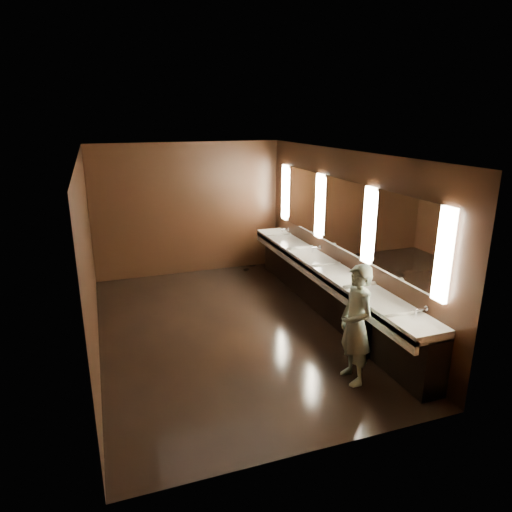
{
  "coord_description": "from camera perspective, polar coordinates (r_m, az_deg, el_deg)",
  "views": [
    {
      "loc": [
        -1.8,
        -6.49,
        3.33
      ],
      "look_at": [
        0.47,
        0.0,
        1.19
      ],
      "focal_mm": 32.0,
      "sensor_mm": 36.0,
      "label": 1
    }
  ],
  "objects": [
    {
      "name": "wall_back",
      "position": [
        9.85,
        -8.45,
        5.77
      ],
      "size": [
        4.0,
        0.02,
        2.8
      ],
      "primitive_type": "cube",
      "color": "black",
      "rests_on": "floor"
    },
    {
      "name": "floor",
      "position": [
        7.51,
        -3.45,
        -9.09
      ],
      "size": [
        6.0,
        6.0,
        0.0
      ],
      "primitive_type": "plane",
      "color": "black",
      "rests_on": "ground"
    },
    {
      "name": "wall_left",
      "position": [
        6.77,
        -20.17,
        -0.38
      ],
      "size": [
        0.02,
        6.0,
        2.8
      ],
      "primitive_type": "cube",
      "color": "black",
      "rests_on": "floor"
    },
    {
      "name": "trash_bin",
      "position": [
        6.82,
        12.89,
        -9.57
      ],
      "size": [
        0.41,
        0.41,
        0.6
      ],
      "primitive_type": "cylinder",
      "rotation": [
        0.0,
        0.0,
        -0.06
      ],
      "color": "black",
      "rests_on": "floor"
    },
    {
      "name": "wall_front",
      "position": [
        4.37,
        7.28,
        -9.06
      ],
      "size": [
        4.0,
        0.02,
        2.8
      ],
      "primitive_type": "cube",
      "color": "black",
      "rests_on": "floor"
    },
    {
      "name": "sink_counter",
      "position": [
        7.94,
        9.05,
        -3.88
      ],
      "size": [
        0.55,
        5.4,
        1.01
      ],
      "color": "black",
      "rests_on": "floor"
    },
    {
      "name": "person",
      "position": [
        5.96,
        12.39,
        -8.36
      ],
      "size": [
        0.4,
        0.59,
        1.59
      ],
      "primitive_type": "imported",
      "rotation": [
        0.0,
        0.0,
        -1.6
      ],
      "color": "#7FB7BD",
      "rests_on": "floor"
    },
    {
      "name": "ceiling",
      "position": [
        6.75,
        -3.88,
        12.73
      ],
      "size": [
        4.0,
        6.0,
        0.02
      ],
      "primitive_type": "cube",
      "color": "#2D2D2B",
      "rests_on": "wall_back"
    },
    {
      "name": "wall_right",
      "position": [
        7.76,
        10.71,
        2.56
      ],
      "size": [
        0.02,
        6.0,
        2.8
      ],
      "primitive_type": "cube",
      "color": "black",
      "rests_on": "floor"
    },
    {
      "name": "mirror_band",
      "position": [
        7.67,
        10.73,
        5.08
      ],
      "size": [
        0.06,
        5.03,
        1.15
      ],
      "color": "#FFF0CD",
      "rests_on": "wall_right"
    }
  ]
}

